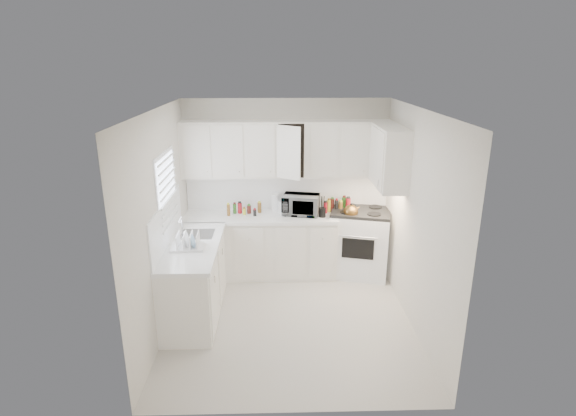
{
  "coord_description": "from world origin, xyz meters",
  "views": [
    {
      "loc": [
        -0.16,
        -5.04,
        3.12
      ],
      "look_at": [
        0.0,
        0.7,
        1.25
      ],
      "focal_mm": 28.48,
      "sensor_mm": 36.0,
      "label": 1
    }
  ],
  "objects_px": {
    "rice_cooker": "(286,206)",
    "utensil_crock": "(322,206)",
    "tea_kettle": "(351,211)",
    "microwave": "(301,203)",
    "dish_rack": "(187,240)",
    "stove": "(360,233)"
  },
  "relations": [
    {
      "from": "stove",
      "to": "utensil_crock",
      "type": "distance_m",
      "value": 0.75
    },
    {
      "from": "dish_rack",
      "to": "stove",
      "type": "bearing_deg",
      "value": 25.02
    },
    {
      "from": "stove",
      "to": "dish_rack",
      "type": "height_order",
      "value": "stove"
    },
    {
      "from": "stove",
      "to": "dish_rack",
      "type": "xyz_separation_m",
      "value": [
        -2.33,
        -1.21,
        0.41
      ]
    },
    {
      "from": "stove",
      "to": "tea_kettle",
      "type": "relative_size",
      "value": 5.08
    },
    {
      "from": "microwave",
      "to": "rice_cooker",
      "type": "distance_m",
      "value": 0.24
    },
    {
      "from": "microwave",
      "to": "utensil_crock",
      "type": "bearing_deg",
      "value": -12.14
    },
    {
      "from": "rice_cooker",
      "to": "dish_rack",
      "type": "height_order",
      "value": "dish_rack"
    },
    {
      "from": "tea_kettle",
      "to": "microwave",
      "type": "height_order",
      "value": "microwave"
    },
    {
      "from": "tea_kettle",
      "to": "rice_cooker",
      "type": "xyz_separation_m",
      "value": [
        -0.93,
        0.26,
        -0.0
      ]
    },
    {
      "from": "rice_cooker",
      "to": "utensil_crock",
      "type": "distance_m",
      "value": 0.57
    },
    {
      "from": "stove",
      "to": "rice_cooker",
      "type": "distance_m",
      "value": 1.19
    },
    {
      "from": "stove",
      "to": "tea_kettle",
      "type": "distance_m",
      "value": 0.47
    },
    {
      "from": "stove",
      "to": "dish_rack",
      "type": "bearing_deg",
      "value": -138.06
    },
    {
      "from": "microwave",
      "to": "dish_rack",
      "type": "relative_size",
      "value": 1.33
    },
    {
      "from": "tea_kettle",
      "to": "utensil_crock",
      "type": "distance_m",
      "value": 0.41
    },
    {
      "from": "microwave",
      "to": "dish_rack",
      "type": "distance_m",
      "value": 1.9
    },
    {
      "from": "microwave",
      "to": "dish_rack",
      "type": "height_order",
      "value": "microwave"
    },
    {
      "from": "tea_kettle",
      "to": "rice_cooker",
      "type": "distance_m",
      "value": 0.97
    },
    {
      "from": "rice_cooker",
      "to": "utensil_crock",
      "type": "height_order",
      "value": "utensil_crock"
    },
    {
      "from": "rice_cooker",
      "to": "dish_rack",
      "type": "bearing_deg",
      "value": -147.07
    },
    {
      "from": "stove",
      "to": "utensil_crock",
      "type": "height_order",
      "value": "stove"
    }
  ]
}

